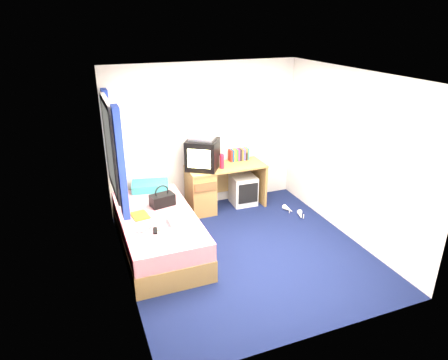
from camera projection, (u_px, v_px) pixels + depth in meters
name	position (u px, v px, depth m)	size (l,w,h in m)	color
ground	(246.00, 252.00, 5.55)	(3.40, 3.40, 0.00)	#0C1438
room_shell	(248.00, 153.00, 5.00)	(3.40, 3.40, 3.40)	white
bed	(159.00, 233.00, 5.51)	(1.01, 2.00, 0.54)	#A88146
pillow	(150.00, 186.00, 6.17)	(0.55, 0.35, 0.12)	#1B59B1
desk	(210.00, 187.00, 6.63)	(1.30, 0.55, 0.75)	#A88146
storage_cube	(243.00, 190.00, 6.90)	(0.40, 0.40, 0.51)	white
crt_tv	(203.00, 154.00, 6.36)	(0.65, 0.64, 0.48)	black
vcr	(202.00, 137.00, 6.26)	(0.39, 0.28, 0.07)	#B9B9BB
book_row	(239.00, 155.00, 6.80)	(0.34, 0.13, 0.20)	maroon
picture_frame	(245.00, 156.00, 6.83)	(0.02, 0.12, 0.14)	black
pink_water_bottle	(222.00, 162.00, 6.42)	(0.07, 0.07, 0.22)	red
aerosol_can	(219.00, 161.00, 6.55)	(0.05, 0.05, 0.18)	white
handbag	(162.00, 200.00, 5.65)	(0.37, 0.25, 0.31)	black
towel	(182.00, 218.00, 5.20)	(0.33, 0.28, 0.11)	silver
magazine	(140.00, 215.00, 5.38)	(0.21, 0.28, 0.01)	yellow
water_bottle	(145.00, 227.00, 5.02)	(0.07, 0.07, 0.20)	white
colour_swatch_fan	(166.00, 229.00, 5.03)	(0.22, 0.06, 0.01)	gold
remote_control	(155.00, 231.00, 4.99)	(0.05, 0.16, 0.02)	black
window_assembly	(113.00, 148.00, 5.26)	(0.11, 1.42, 1.40)	silver
white_heels	(294.00, 212.00, 6.58)	(0.23, 0.49, 0.09)	white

